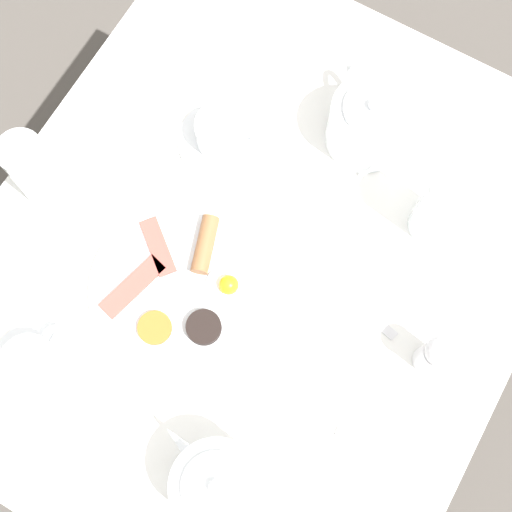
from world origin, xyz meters
The scene contains 13 objects.
ground_plane centered at (0.00, 0.00, 0.00)m, with size 8.00×8.00×0.00m, color #4C4742.
table centered at (0.00, 0.00, 0.63)m, with size 0.81×0.95×0.71m.
breakfast_plate centered at (-0.07, -0.09, 0.72)m, with size 0.27×0.27×0.04m.
teapot_near centered at (0.05, 0.26, 0.76)m, with size 0.15×0.16×0.12m.
teapot_far centered at (0.12, -0.31, 0.76)m, with size 0.20×0.12×0.12m.
teacup_with_saucer_left centered at (-0.19, -0.30, 0.73)m, with size 0.14×0.14×0.06m.
teacup_with_saucer_right centered at (-0.14, 0.14, 0.73)m, with size 0.14×0.14×0.06m.
water_glass_tall centered at (0.20, 0.18, 0.79)m, with size 0.07×0.07×0.16m.
water_glass_short centered at (-0.34, -0.06, 0.78)m, with size 0.07×0.07×0.15m.
pepper_grinder centered at (0.29, -0.01, 0.76)m, with size 0.04×0.04×0.11m.
fork_by_plate centered at (-0.16, 0.35, 0.71)m, with size 0.17×0.04×0.00m.
spoon_for_tea centered at (0.30, -0.15, 0.71)m, with size 0.16×0.03×0.00m.
fork_spare centered at (0.15, 0.02, 0.71)m, with size 0.17×0.05×0.00m.
Camera 1 is at (0.15, -0.25, 1.74)m, focal length 50.00 mm.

